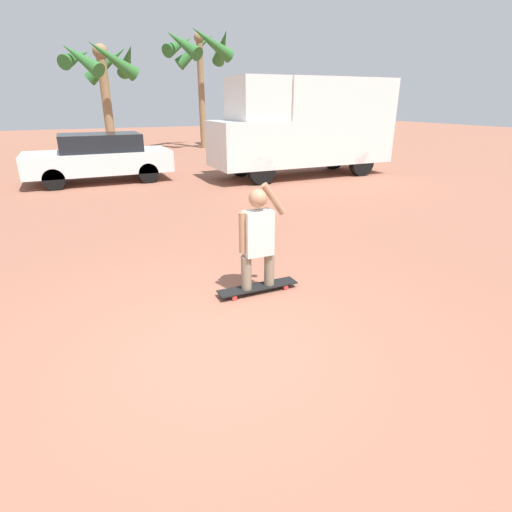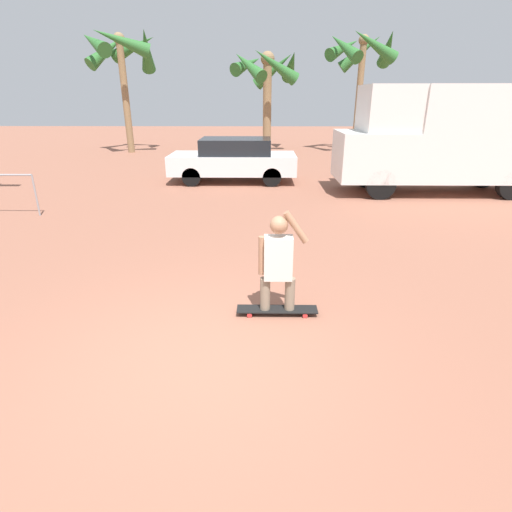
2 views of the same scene
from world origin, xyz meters
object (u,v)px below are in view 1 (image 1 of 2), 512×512
object	(u,v)px
skateboard	(258,287)
parked_car_white	(100,157)
palm_tree_near_van	(198,50)
camper_van	(307,124)
palm_tree_center_background	(102,65)
person_skateboarder	(258,234)

from	to	relation	value
skateboard	parked_car_white	distance (m)	9.64
skateboard	parked_car_white	xyz separation A→B (m)	(-1.22, 9.53, 0.72)
skateboard	palm_tree_near_van	xyz separation A→B (m)	(4.89, 18.01, 4.90)
camper_van	palm_tree_center_background	distance (m)	12.47
parked_car_white	palm_tree_near_van	size ratio (longest dim) A/B	0.73
palm_tree_near_van	person_skateboarder	bearing A→B (deg)	-105.18
person_skateboarder	palm_tree_center_background	bearing A→B (deg)	89.83
camper_van	palm_tree_near_van	distance (m)	10.75
palm_tree_near_van	camper_van	bearing A→B (deg)	-86.96
skateboard	palm_tree_near_van	distance (m)	19.30
skateboard	palm_tree_center_background	bearing A→B (deg)	89.83
palm_tree_near_van	palm_tree_center_background	size ratio (longest dim) A/B	1.14
parked_car_white	camper_van	bearing A→B (deg)	-14.76
person_skateboarder	camper_van	world-z (taller)	camper_van
person_skateboarder	parked_car_white	world-z (taller)	person_skateboarder
person_skateboarder	parked_car_white	bearing A→B (deg)	97.30
palm_tree_center_background	skateboard	bearing A→B (deg)	-90.17
skateboard	palm_tree_center_background	distance (m)	19.21
skateboard	palm_tree_near_van	size ratio (longest dim) A/B	0.19
camper_van	parked_car_white	xyz separation A→B (m)	(-6.65, 1.75, -0.95)
camper_van	palm_tree_center_background	xyz separation A→B (m)	(-5.37, 10.99, 2.43)
camper_van	palm_tree_near_van	world-z (taller)	palm_tree_near_van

